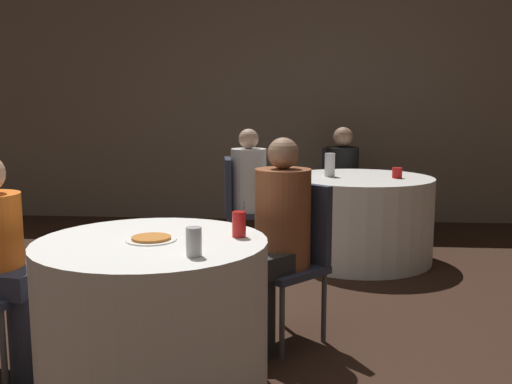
{
  "coord_description": "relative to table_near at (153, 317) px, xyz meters",
  "views": [
    {
      "loc": [
        0.88,
        -2.55,
        1.35
      ],
      "look_at": [
        0.59,
        0.84,
        0.84
      ],
      "focal_mm": 40.0,
      "sensor_mm": 36.0,
      "label": 1
    }
  ],
  "objects": [
    {
      "name": "wall_back",
      "position": [
        -0.18,
        4.23,
        1.03
      ],
      "size": [
        16.0,
        0.06,
        2.8
      ],
      "color": "gray",
      "rests_on": "ground_plane"
    },
    {
      "name": "table_near",
      "position": [
        0.0,
        0.0,
        0.0
      ],
      "size": [
        1.08,
        1.08,
        0.74
      ],
      "color": "white",
      "rests_on": "ground_plane"
    },
    {
      "name": "table_far",
      "position": [
        1.19,
        2.49,
        0.0
      ],
      "size": [
        1.3,
        1.3,
        0.74
      ],
      "color": "white",
      "rests_on": "ground_plane"
    },
    {
      "name": "chair_near_northeast",
      "position": [
        0.65,
        0.7,
        0.17
      ],
      "size": [
        0.57,
        0.57,
        0.91
      ],
      "rotation": [
        0.0,
        0.0,
        -3.89
      ],
      "color": "#2D3347",
      "rests_on": "ground_plane"
    },
    {
      "name": "chair_far_north",
      "position": [
        1.1,
        3.55,
        0.17
      ],
      "size": [
        0.43,
        0.44,
        0.91
      ],
      "rotation": [
        0.0,
        0.0,
        -3.06
      ],
      "color": "#2D3347",
      "rests_on": "ground_plane"
    },
    {
      "name": "chair_far_west",
      "position": [
        0.14,
        2.32,
        0.17
      ],
      "size": [
        0.46,
        0.46,
        0.91
      ],
      "rotation": [
        0.0,
        0.0,
        -1.41
      ],
      "color": "#2D3347",
      "rests_on": "ground_plane"
    },
    {
      "name": "person_black_shirt",
      "position": [
        1.11,
        3.38,
        0.21
      ],
      "size": [
        0.35,
        0.51,
        1.14
      ],
      "rotation": [
        0.0,
        0.0,
        -3.06
      ],
      "color": "#33384C",
      "rests_on": "ground_plane"
    },
    {
      "name": "person_floral_shirt",
      "position": [
        0.54,
        0.58,
        0.22
      ],
      "size": [
        0.45,
        0.46,
        1.18
      ],
      "rotation": [
        0.0,
        0.0,
        -3.89
      ],
      "color": "#282828",
      "rests_on": "ground_plane"
    },
    {
      "name": "person_orange_shirt",
      "position": [
        -0.78,
        0.11,
        0.2
      ],
      "size": [
        0.5,
        0.35,
        1.13
      ],
      "rotation": [
        0.0,
        0.0,
        -1.71
      ],
      "color": "#33384C",
      "rests_on": "ground_plane"
    },
    {
      "name": "person_white_shirt",
      "position": [
        0.3,
        2.34,
        0.2
      ],
      "size": [
        0.49,
        0.34,
        1.16
      ],
      "rotation": [
        0.0,
        0.0,
        -1.41
      ],
      "color": "#4C4238",
      "rests_on": "ground_plane"
    },
    {
      "name": "pizza_plate_near",
      "position": [
        0.0,
        0.0,
        0.38
      ],
      "size": [
        0.24,
        0.24,
        0.02
      ],
      "color": "white",
      "rests_on": "table_near"
    },
    {
      "name": "soda_can_red",
      "position": [
        0.4,
        0.1,
        0.43
      ],
      "size": [
        0.07,
        0.07,
        0.12
      ],
      "color": "red",
      "rests_on": "table_near"
    },
    {
      "name": "soda_can_silver",
      "position": [
        0.25,
        -0.26,
        0.43
      ],
      "size": [
        0.07,
        0.07,
        0.12
      ],
      "color": "silver",
      "rests_on": "table_near"
    },
    {
      "name": "bottle_far",
      "position": [
        0.93,
        2.49,
        0.47
      ],
      "size": [
        0.09,
        0.09,
        0.21
      ],
      "color": "white",
      "rests_on": "table_far"
    },
    {
      "name": "cup_far",
      "position": [
        1.5,
        2.42,
        0.41
      ],
      "size": [
        0.08,
        0.08,
        0.09
      ],
      "color": "red",
      "rests_on": "table_far"
    }
  ]
}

